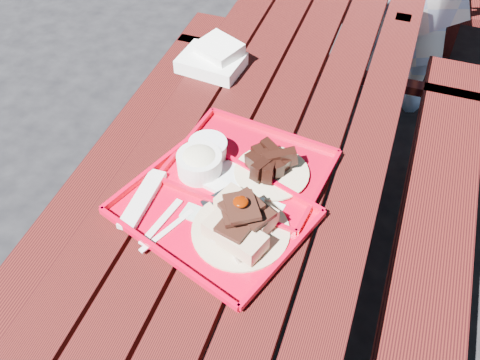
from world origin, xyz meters
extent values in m
plane|color=black|center=(0.00, 0.00, 0.00)|extent=(60.00, 60.00, 0.00)
cube|color=#46120D|center=(-0.30, 0.00, 0.73)|extent=(0.14, 2.40, 0.04)
cube|color=#46120D|center=(-0.15, 0.00, 0.73)|extent=(0.14, 2.40, 0.04)
cube|color=#46120D|center=(0.00, 0.00, 0.73)|extent=(0.14, 2.40, 0.04)
cube|color=#46120D|center=(0.15, 0.00, 0.73)|extent=(0.14, 2.40, 0.04)
cube|color=#46120D|center=(0.30, 0.00, 0.73)|extent=(0.14, 2.40, 0.04)
cube|color=#46120D|center=(-0.58, 0.00, 0.43)|extent=(0.25, 2.40, 0.04)
cube|color=#46120D|center=(-0.58, 0.84, 0.21)|extent=(0.06, 0.06, 0.42)
cube|color=#46120D|center=(0.58, 0.00, 0.43)|extent=(0.25, 2.40, 0.04)
cube|color=#46120D|center=(0.58, 0.84, 0.21)|extent=(0.06, 0.06, 0.42)
cube|color=#46120D|center=(-0.30, 0.96, 0.38)|extent=(0.06, 0.06, 0.75)
cube|color=#46120D|center=(0.30, 0.96, 0.38)|extent=(0.06, 0.06, 0.75)
cube|color=#46120D|center=(0.00, 0.96, 0.43)|extent=(1.40, 0.06, 0.04)
cube|color=#46120D|center=(0.58, 1.96, 0.21)|extent=(0.06, 0.06, 0.42)
cube|color=red|center=(-0.05, -0.24, 0.76)|extent=(0.56, 0.50, 0.01)
cube|color=red|center=(0.01, -0.07, 0.77)|extent=(0.45, 0.17, 0.02)
cube|color=red|center=(-0.11, -0.41, 0.77)|extent=(0.45, 0.17, 0.02)
cube|color=red|center=(0.18, -0.32, 0.77)|extent=(0.13, 0.35, 0.02)
cube|color=red|center=(-0.27, -0.16, 0.77)|extent=(0.13, 0.35, 0.02)
cylinder|color=#C1AC8A|center=(0.04, -0.27, 0.77)|extent=(0.26, 0.26, 0.01)
cube|color=tan|center=(0.04, -0.31, 0.80)|extent=(0.18, 0.12, 0.05)
cube|color=tan|center=(0.04, -0.23, 0.80)|extent=(0.18, 0.12, 0.05)
ellipsoid|color=#561300|center=(0.04, -0.27, 0.89)|extent=(0.04, 0.04, 0.02)
cylinder|color=white|center=(-0.14, -0.11, 0.79)|extent=(0.13, 0.13, 0.06)
ellipsoid|color=beige|center=(-0.14, -0.11, 0.81)|extent=(0.11, 0.11, 0.05)
cylinder|color=silver|center=(-0.03, -0.10, 0.77)|extent=(0.13, 0.13, 0.01)
cube|color=silver|center=(-0.24, -0.26, 0.77)|extent=(0.05, 0.21, 0.02)
cube|color=silver|center=(-0.16, -0.31, 0.77)|extent=(0.05, 0.17, 0.01)
cube|color=silver|center=(-0.14, -0.33, 0.77)|extent=(0.08, 0.17, 0.01)
cube|color=#B3C8C1|center=(-0.10, -0.26, 0.76)|extent=(0.06, 0.06, 0.00)
cube|color=#BB021F|center=(-0.01, -0.04, 0.76)|extent=(0.47, 0.38, 0.01)
cube|color=#BB021F|center=(0.01, 0.12, 0.77)|extent=(0.43, 0.07, 0.02)
cube|color=#BB021F|center=(-0.03, -0.21, 0.77)|extent=(0.43, 0.07, 0.02)
cube|color=#BB021F|center=(0.20, -0.07, 0.77)|extent=(0.05, 0.33, 0.02)
cube|color=#BB021F|center=(-0.22, -0.02, 0.77)|extent=(0.05, 0.33, 0.02)
cube|color=white|center=(0.04, -0.05, 0.77)|extent=(0.16, 0.16, 0.01)
cylinder|color=beige|center=(0.06, -0.05, 0.77)|extent=(0.21, 0.21, 0.01)
cylinder|color=silver|center=(-0.14, -0.05, 0.79)|extent=(0.11, 0.11, 0.05)
cylinder|color=white|center=(-0.14, -0.05, 0.82)|extent=(0.11, 0.11, 0.01)
cube|color=white|center=(-0.04, -0.16, 0.77)|extent=(0.18, 0.08, 0.01)
cube|color=white|center=(0.10, -0.16, 0.76)|extent=(0.05, 0.04, 0.00)
cube|color=white|center=(-0.29, 0.38, 0.77)|extent=(0.23, 0.18, 0.05)
cube|color=white|center=(-0.28, 0.41, 0.82)|extent=(0.18, 0.17, 0.04)
camera|label=1|loc=(0.32, -1.07, 1.87)|focal=40.00mm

